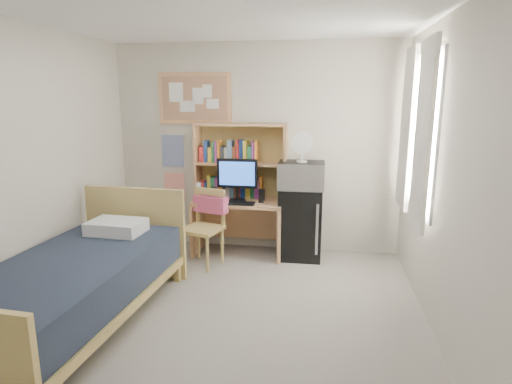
% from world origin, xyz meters
% --- Properties ---
extents(floor, '(3.60, 4.20, 0.02)m').
position_xyz_m(floor, '(0.00, 0.00, -0.01)').
color(floor, gray).
rests_on(floor, ground).
extents(ceiling, '(3.60, 4.20, 0.02)m').
position_xyz_m(ceiling, '(0.00, 0.00, 2.60)').
color(ceiling, white).
rests_on(ceiling, wall_back).
extents(wall_back, '(3.60, 0.04, 2.60)m').
position_xyz_m(wall_back, '(0.00, 2.10, 1.30)').
color(wall_back, beige).
rests_on(wall_back, floor).
extents(wall_front, '(3.60, 0.04, 2.60)m').
position_xyz_m(wall_front, '(0.00, -2.10, 1.30)').
color(wall_front, beige).
rests_on(wall_front, floor).
extents(wall_left, '(0.04, 4.20, 2.60)m').
position_xyz_m(wall_left, '(-1.80, 0.00, 1.30)').
color(wall_left, beige).
rests_on(wall_left, floor).
extents(wall_right, '(0.04, 4.20, 2.60)m').
position_xyz_m(wall_right, '(1.80, 0.00, 1.30)').
color(wall_right, beige).
rests_on(wall_right, floor).
extents(window_unit, '(0.10, 1.40, 1.70)m').
position_xyz_m(window_unit, '(1.75, 1.20, 1.60)').
color(window_unit, white).
rests_on(window_unit, wall_right).
extents(curtain_left, '(0.04, 0.55, 1.70)m').
position_xyz_m(curtain_left, '(1.72, 0.80, 1.60)').
color(curtain_left, white).
rests_on(curtain_left, wall_right).
extents(curtain_right, '(0.04, 0.55, 1.70)m').
position_xyz_m(curtain_right, '(1.72, 1.60, 1.60)').
color(curtain_right, white).
rests_on(curtain_right, wall_right).
extents(bulletin_board, '(0.94, 0.03, 0.64)m').
position_xyz_m(bulletin_board, '(-0.78, 2.08, 1.92)').
color(bulletin_board, tan).
rests_on(bulletin_board, wall_back).
extents(poster_wave, '(0.30, 0.01, 0.42)m').
position_xyz_m(poster_wave, '(-1.10, 2.09, 1.25)').
color(poster_wave, '#263B99').
rests_on(poster_wave, wall_back).
extents(poster_japan, '(0.28, 0.01, 0.36)m').
position_xyz_m(poster_japan, '(-1.10, 2.09, 0.78)').
color(poster_japan, red).
rests_on(poster_japan, wall_back).
extents(desk, '(1.12, 0.57, 0.69)m').
position_xyz_m(desk, '(-0.17, 1.80, 0.35)').
color(desk, tan).
rests_on(desk, floor).
extents(desk_chair, '(0.56, 0.56, 0.90)m').
position_xyz_m(desk_chair, '(-0.52, 1.36, 0.45)').
color(desk_chair, tan).
rests_on(desk_chair, floor).
extents(mini_fridge, '(0.52, 0.52, 0.87)m').
position_xyz_m(mini_fridge, '(0.59, 1.82, 0.44)').
color(mini_fridge, black).
rests_on(mini_fridge, floor).
extents(bed, '(1.24, 2.27, 0.61)m').
position_xyz_m(bed, '(-1.23, -0.14, 0.30)').
color(bed, '#1A212F').
rests_on(bed, floor).
extents(hutch, '(1.15, 0.31, 0.93)m').
position_xyz_m(hutch, '(-0.17, 1.95, 1.16)').
color(hutch, tan).
rests_on(hutch, desk).
extents(monitor, '(0.50, 0.05, 0.53)m').
position_xyz_m(monitor, '(-0.17, 1.74, 0.96)').
color(monitor, black).
rests_on(monitor, desk).
extents(keyboard, '(0.47, 0.16, 0.02)m').
position_xyz_m(keyboard, '(-0.18, 1.60, 0.71)').
color(keyboard, black).
rests_on(keyboard, desk).
extents(speaker_left, '(0.07, 0.07, 0.16)m').
position_xyz_m(speaker_left, '(-0.47, 1.74, 0.77)').
color(speaker_left, black).
rests_on(speaker_left, desk).
extents(speaker_right, '(0.07, 0.07, 0.16)m').
position_xyz_m(speaker_right, '(0.13, 1.74, 0.77)').
color(speaker_right, black).
rests_on(speaker_right, desk).
extents(water_bottle, '(0.07, 0.07, 0.22)m').
position_xyz_m(water_bottle, '(-0.65, 1.71, 0.80)').
color(water_bottle, white).
rests_on(water_bottle, desk).
extents(hoodie, '(0.44, 0.24, 0.20)m').
position_xyz_m(hoodie, '(-0.46, 1.55, 0.70)').
color(hoodie, '#D24F7A').
rests_on(hoodie, desk_chair).
extents(microwave, '(0.54, 0.41, 0.31)m').
position_xyz_m(microwave, '(0.59, 1.80, 1.03)').
color(microwave, '#B7B7BC').
rests_on(microwave, mini_fridge).
extents(desk_fan, '(0.25, 0.25, 0.32)m').
position_xyz_m(desk_fan, '(0.59, 1.80, 1.35)').
color(desk_fan, white).
rests_on(desk_fan, microwave).
extents(pillow, '(0.55, 0.40, 0.13)m').
position_xyz_m(pillow, '(-1.18, 0.61, 0.67)').
color(pillow, white).
rests_on(pillow, bed).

